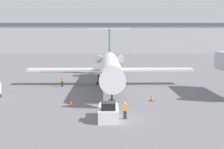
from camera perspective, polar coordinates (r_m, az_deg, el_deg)
The scene contains 8 objects.
ground_plane at distance 31.07m, azimuth 0.20°, elevation -8.21°, with size 600.00×600.00×0.00m, color slate.
terminal_building at distance 149.96m, azimuth -0.46°, elevation 6.68°, with size 180.00×16.80×13.76m.
airplane_main at distance 51.42m, azimuth -0.31°, elevation 1.60°, with size 27.50×33.81×9.68m.
pushback_tug at distance 30.86m, azimuth -0.66°, elevation -6.92°, with size 1.94×4.18×1.93m.
worker_near_tug at distance 31.03m, azimuth 2.39°, elevation -6.54°, with size 0.40×0.24×1.71m.
worker_by_wing at distance 51.08m, azimuth -9.13°, elevation -1.18°, with size 0.40×0.24×1.71m.
traffic_cone_left at distance 38.37m, azimuth -7.51°, elevation -4.86°, with size 0.70×0.70×0.60m.
traffic_cone_right at distance 39.79m, azimuth 7.30°, elevation -4.26°, with size 0.57×0.57×0.82m.
Camera 1 is at (-0.43, -29.95, 8.26)m, focal length 50.00 mm.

